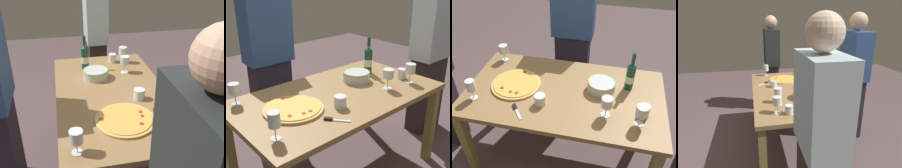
{
  "view_description": "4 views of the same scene",
  "coord_description": "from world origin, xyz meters",
  "views": [
    {
      "loc": [
        -1.86,
        0.39,
        1.81
      ],
      "look_at": [
        0.0,
        0.0,
        0.83
      ],
      "focal_mm": 42.79,
      "sensor_mm": 36.0,
      "label": 1
    },
    {
      "loc": [
        -1.31,
        -1.46,
        1.64
      ],
      "look_at": [
        0.0,
        0.0,
        0.83
      ],
      "focal_mm": 44.96,
      "sensor_mm": 36.0,
      "label": 2
    },
    {
      "loc": [
        0.35,
        -1.53,
        2.06
      ],
      "look_at": [
        0.0,
        0.0,
        0.83
      ],
      "focal_mm": 40.21,
      "sensor_mm": 36.0,
      "label": 3
    },
    {
      "loc": [
        2.23,
        -0.44,
        1.59
      ],
      "look_at": [
        0.0,
        0.0,
        0.83
      ],
      "focal_mm": 31.64,
      "sensor_mm": 36.0,
      "label": 4
    }
  ],
  "objects": [
    {
      "name": "cup_amber",
      "position": [
        0.62,
        -0.13,
        0.79
      ],
      "size": [
        0.08,
        0.08,
        0.09
      ],
      "primitive_type": "cylinder",
      "color": "white",
      "rests_on": "dining_table"
    },
    {
      "name": "wine_glass_far_right",
      "position": [
        -0.66,
        0.34,
        0.86
      ],
      "size": [
        0.08,
        0.08,
        0.15
      ],
      "color": "white",
      "rests_on": "dining_table"
    },
    {
      "name": "wine_glass_by_bottle",
      "position": [
        -0.68,
        -0.23,
        0.86
      ],
      "size": [
        0.07,
        0.07,
        0.17
      ],
      "color": "white",
      "rests_on": "dining_table"
    },
    {
      "name": "pizza",
      "position": [
        -0.41,
        -0.01,
        0.76
      ],
      "size": [
        0.41,
        0.41,
        0.03
      ],
      "color": "tan",
      "rests_on": "dining_table"
    },
    {
      "name": "dining_table",
      "position": [
        0.0,
        0.0,
        0.66
      ],
      "size": [
        1.6,
        0.9,
        0.75
      ],
      "color": "olive",
      "rests_on": "ground"
    },
    {
      "name": "wine_bottle",
      "position": [
        0.51,
        0.16,
        0.87
      ],
      "size": [
        0.07,
        0.07,
        0.33
      ],
      "color": "#113F28",
      "rests_on": "dining_table"
    },
    {
      "name": "cup_ceramic",
      "position": [
        -0.15,
        -0.19,
        0.79
      ],
      "size": [
        0.09,
        0.09,
        0.08
      ],
      "primitive_type": "cylinder",
      "color": "white",
      "rests_on": "dining_table"
    },
    {
      "name": "person_host",
      "position": [
        1.21,
        -0.05,
        0.82
      ],
      "size": [
        0.43,
        0.24,
        1.63
      ],
      "rotation": [
        0.0,
        0.0,
        3.1
      ],
      "color": "#2E2826",
      "rests_on": "ground"
    },
    {
      "name": "serving_bowl",
      "position": [
        0.29,
        0.09,
        0.8
      ],
      "size": [
        0.23,
        0.23,
        0.08
      ],
      "color": "silver",
      "rests_on": "dining_table"
    },
    {
      "name": "person_guest_left",
      "position": [
        -0.1,
        0.88,
        0.84
      ],
      "size": [
        0.43,
        0.24,
        1.66
      ],
      "rotation": [
        0.0,
        0.0,
        -1.46
      ],
      "color": "#262131",
      "rests_on": "ground"
    },
    {
      "name": "wine_glass_far_left",
      "position": [
        0.35,
        -0.19,
        0.87
      ],
      "size": [
        0.08,
        0.08,
        0.16
      ],
      "color": "white",
      "rests_on": "dining_table"
    },
    {
      "name": "ground_plane",
      "position": [
        0.0,
        0.0,
        0.0
      ],
      "size": [
        8.0,
        8.0,
        0.0
      ],
      "primitive_type": "plane",
      "color": "#5D484C"
    },
    {
      "name": "person_guest_right",
      "position": [
        -1.22,
        -0.09,
        0.82
      ],
      "size": [
        0.45,
        0.24,
        1.63
      ],
      "rotation": [
        0.0,
        0.0,
        0.07
      ],
      "color": "#322B39",
      "rests_on": "ground"
    },
    {
      "name": "pizza_knife",
      "position": [
        -0.3,
        -0.29,
        0.76
      ],
      "size": [
        0.12,
        0.15,
        0.02
      ],
      "color": "silver",
      "rests_on": "dining_table"
    },
    {
      "name": "wine_glass_near_pizza",
      "position": [
        0.59,
        -0.23,
        0.87
      ],
      "size": [
        0.08,
        0.08,
        0.16
      ],
      "color": "white",
      "rests_on": "dining_table"
    }
  ]
}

